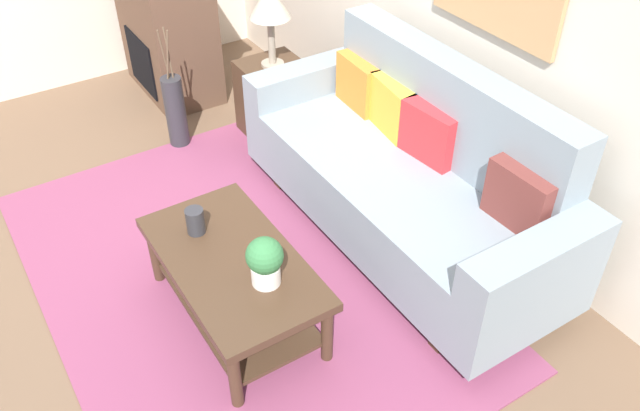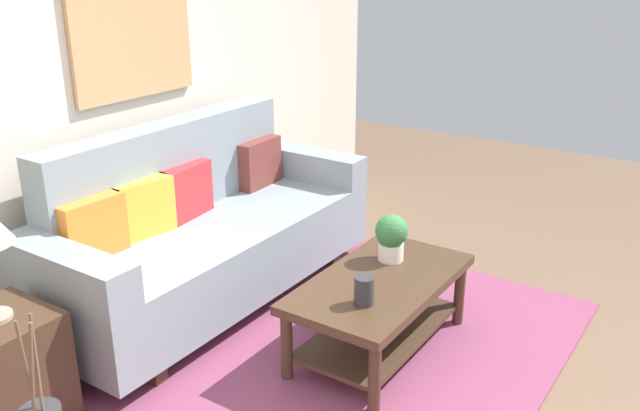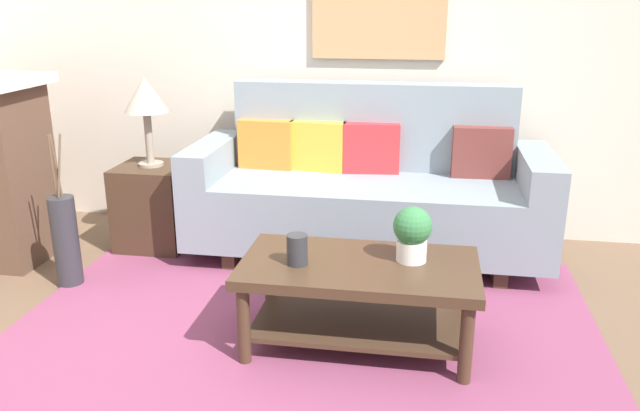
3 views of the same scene
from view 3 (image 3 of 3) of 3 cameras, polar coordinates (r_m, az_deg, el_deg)
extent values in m
plane|color=brown|center=(2.91, -3.31, -15.34)|extent=(9.57, 9.57, 0.00)
cube|color=beige|center=(4.47, 2.43, 14.81)|extent=(5.57, 0.10, 2.70)
cube|color=#843D5B|center=(3.32, -1.37, -10.60)|extent=(2.94, 2.05, 0.01)
cube|color=gray|center=(4.05, 4.20, -0.42)|extent=(1.82, 0.84, 0.40)
cube|color=gray|center=(4.24, 4.78, 7.10)|extent=(1.82, 0.20, 0.56)
cube|color=gray|center=(4.23, -9.51, 1.59)|extent=(0.20, 0.84, 0.60)
cube|color=gray|center=(4.06, 18.56, 0.18)|extent=(0.20, 0.84, 0.60)
cube|color=#422D1E|center=(4.29, -6.73, -3.15)|extent=(0.08, 0.74, 0.12)
cube|color=#422D1E|center=(4.15, 15.34, -4.41)|extent=(0.08, 0.74, 0.12)
cube|color=orange|center=(4.25, -4.79, 5.48)|extent=(0.37, 0.14, 0.32)
cube|color=gold|center=(4.18, -0.17, 5.32)|extent=(0.37, 0.17, 0.32)
cube|color=red|center=(4.14, 4.57, 5.13)|extent=(0.37, 0.16, 0.32)
cube|color=brown|center=(4.14, 14.18, 4.64)|extent=(0.36, 0.13, 0.32)
cube|color=#422D1E|center=(2.99, 3.50, -5.55)|extent=(1.10, 0.60, 0.05)
cube|color=#422D1E|center=(3.11, 3.40, -10.37)|extent=(0.98, 0.50, 0.02)
cylinder|color=#422D1E|center=(2.95, -6.81, -10.64)|extent=(0.06, 0.06, 0.38)
cylinder|color=#422D1E|center=(2.85, 12.89, -12.03)|extent=(0.06, 0.06, 0.38)
cylinder|color=#422D1E|center=(3.38, -4.44, -6.66)|extent=(0.06, 0.06, 0.38)
cylinder|color=#422D1E|center=(3.30, 12.48, -7.71)|extent=(0.06, 0.06, 0.38)
cylinder|color=#2D2D33|center=(2.93, -2.05, -3.95)|extent=(0.10, 0.10, 0.14)
cylinder|color=white|center=(3.01, 8.15, -3.99)|extent=(0.14, 0.14, 0.10)
sphere|color=#347440|center=(2.96, 8.25, -1.80)|extent=(0.18, 0.18, 0.18)
cube|color=#422D1E|center=(4.38, -14.52, -0.08)|extent=(0.44, 0.44, 0.56)
cylinder|color=gray|center=(4.30, -14.82, 3.59)|extent=(0.16, 0.16, 0.02)
cylinder|color=gray|center=(4.27, -15.00, 5.73)|extent=(0.05, 0.05, 0.35)
cone|color=#B2A893|center=(4.22, -15.31, 9.51)|extent=(0.28, 0.28, 0.22)
cylinder|color=#2D2D33|center=(3.95, -21.70, -3.02)|extent=(0.15, 0.15, 0.54)
cylinder|color=brown|center=(3.81, -22.21, 3.26)|extent=(0.05, 0.05, 0.36)
cylinder|color=brown|center=(3.84, -22.46, 3.34)|extent=(0.03, 0.02, 0.36)
cylinder|color=brown|center=(3.81, -22.73, 3.21)|extent=(0.03, 0.05, 0.36)
cube|color=tan|center=(4.37, 5.30, 17.56)|extent=(0.88, 0.03, 0.72)
camera|label=1|loc=(2.90, 64.96, 31.17)|focal=37.02mm
camera|label=2|loc=(3.36, -62.41, 16.53)|focal=38.30mm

